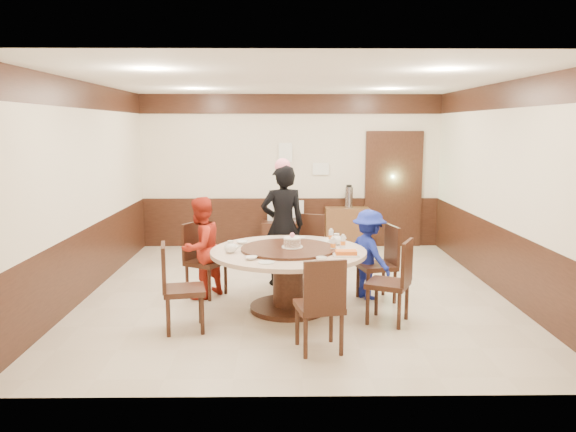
{
  "coord_description": "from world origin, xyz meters",
  "views": [
    {
      "loc": [
        -0.18,
        -7.37,
        2.22
      ],
      "look_at": [
        -0.1,
        -0.36,
        1.1
      ],
      "focal_mm": 35.0,
      "sensor_mm": 36.0,
      "label": 1
    }
  ],
  "objects_px": {
    "birthday_cake": "(292,242)",
    "side_cabinet": "(347,228)",
    "person_blue": "(369,254)",
    "thermos": "(349,197)",
    "banquet_table": "(288,267)",
    "person_standing": "(283,225)",
    "person_red": "(201,248)",
    "tv_stand": "(285,235)",
    "shrimp_platter": "(346,253)",
    "television": "(285,211)"
  },
  "relations": [
    {
      "from": "person_standing",
      "to": "tv_stand",
      "type": "relative_size",
      "value": 2.0
    },
    {
      "from": "person_red",
      "to": "side_cabinet",
      "type": "xyz_separation_m",
      "value": [
        2.26,
        3.01,
        -0.29
      ]
    },
    {
      "from": "person_red",
      "to": "shrimp_platter",
      "type": "bearing_deg",
      "value": 96.78
    },
    {
      "from": "banquet_table",
      "to": "television",
      "type": "distance_m",
      "value": 3.52
    },
    {
      "from": "banquet_table",
      "to": "television",
      "type": "relative_size",
      "value": 2.8
    },
    {
      "from": "birthday_cake",
      "to": "side_cabinet",
      "type": "height_order",
      "value": "birthday_cake"
    },
    {
      "from": "banquet_table",
      "to": "television",
      "type": "xyz_separation_m",
      "value": [
        -0.01,
        3.51,
        0.16
      ]
    },
    {
      "from": "person_standing",
      "to": "tv_stand",
      "type": "distance_m",
      "value": 2.45
    },
    {
      "from": "shrimp_platter",
      "to": "television",
      "type": "bearing_deg",
      "value": 99.93
    },
    {
      "from": "person_standing",
      "to": "person_blue",
      "type": "distance_m",
      "value": 1.33
    },
    {
      "from": "banquet_table",
      "to": "person_red",
      "type": "bearing_deg",
      "value": 154.9
    },
    {
      "from": "banquet_table",
      "to": "thermos",
      "type": "xyz_separation_m",
      "value": [
        1.15,
        3.54,
        0.41
      ]
    },
    {
      "from": "birthday_cake",
      "to": "thermos",
      "type": "xyz_separation_m",
      "value": [
        1.11,
        3.54,
        0.1
      ]
    },
    {
      "from": "banquet_table",
      "to": "tv_stand",
      "type": "relative_size",
      "value": 2.21
    },
    {
      "from": "person_standing",
      "to": "person_red",
      "type": "relative_size",
      "value": 1.28
    },
    {
      "from": "person_standing",
      "to": "shrimp_platter",
      "type": "height_order",
      "value": "person_standing"
    },
    {
      "from": "birthday_cake",
      "to": "side_cabinet",
      "type": "xyz_separation_m",
      "value": [
        1.08,
        3.54,
        -0.47
      ]
    },
    {
      "from": "birthday_cake",
      "to": "television",
      "type": "distance_m",
      "value": 3.51
    },
    {
      "from": "person_standing",
      "to": "television",
      "type": "bearing_deg",
      "value": -101.78
    },
    {
      "from": "thermos",
      "to": "side_cabinet",
      "type": "bearing_deg",
      "value": 180.0
    },
    {
      "from": "person_red",
      "to": "birthday_cake",
      "type": "bearing_deg",
      "value": 98.27
    },
    {
      "from": "person_standing",
      "to": "shrimp_platter",
      "type": "xyz_separation_m",
      "value": [
        0.72,
        -1.46,
        -0.07
      ]
    },
    {
      "from": "banquet_table",
      "to": "thermos",
      "type": "relative_size",
      "value": 4.94
    },
    {
      "from": "banquet_table",
      "to": "tv_stand",
      "type": "xyz_separation_m",
      "value": [
        -0.01,
        3.51,
        -0.28
      ]
    },
    {
      "from": "television",
      "to": "thermos",
      "type": "relative_size",
      "value": 1.76
    },
    {
      "from": "birthday_cake",
      "to": "television",
      "type": "bearing_deg",
      "value": 90.97
    },
    {
      "from": "person_red",
      "to": "person_blue",
      "type": "distance_m",
      "value": 2.18
    },
    {
      "from": "banquet_table",
      "to": "person_standing",
      "type": "bearing_deg",
      "value": 93.21
    },
    {
      "from": "birthday_cake",
      "to": "shrimp_platter",
      "type": "relative_size",
      "value": 0.85
    },
    {
      "from": "person_red",
      "to": "tv_stand",
      "type": "bearing_deg",
      "value": -168.36
    },
    {
      "from": "person_blue",
      "to": "thermos",
      "type": "distance_m",
      "value": 3.1
    },
    {
      "from": "television",
      "to": "birthday_cake",
      "type": "bearing_deg",
      "value": 98.18
    },
    {
      "from": "shrimp_platter",
      "to": "person_blue",
      "type": "bearing_deg",
      "value": 63.59
    },
    {
      "from": "person_red",
      "to": "thermos",
      "type": "height_order",
      "value": "person_red"
    },
    {
      "from": "side_cabinet",
      "to": "thermos",
      "type": "height_order",
      "value": "thermos"
    },
    {
      "from": "tv_stand",
      "to": "side_cabinet",
      "type": "xyz_separation_m",
      "value": [
        1.14,
        0.03,
        0.12
      ]
    },
    {
      "from": "banquet_table",
      "to": "person_red",
      "type": "height_order",
      "value": "person_red"
    },
    {
      "from": "tv_stand",
      "to": "thermos",
      "type": "bearing_deg",
      "value": 1.47
    },
    {
      "from": "television",
      "to": "person_blue",
      "type": "bearing_deg",
      "value": 116.43
    },
    {
      "from": "shrimp_platter",
      "to": "television",
      "type": "xyz_separation_m",
      "value": [
        -0.67,
        3.83,
        -0.09
      ]
    },
    {
      "from": "side_cabinet",
      "to": "thermos",
      "type": "distance_m",
      "value": 0.57
    },
    {
      "from": "person_blue",
      "to": "shrimp_platter",
      "type": "distance_m",
      "value": 0.9
    },
    {
      "from": "banquet_table",
      "to": "person_standing",
      "type": "relative_size",
      "value": 1.1
    },
    {
      "from": "birthday_cake",
      "to": "television",
      "type": "relative_size",
      "value": 0.38
    },
    {
      "from": "birthday_cake",
      "to": "thermos",
      "type": "height_order",
      "value": "thermos"
    },
    {
      "from": "person_standing",
      "to": "person_blue",
      "type": "xyz_separation_m",
      "value": [
        1.11,
        -0.68,
        -0.27
      ]
    },
    {
      "from": "birthday_cake",
      "to": "shrimp_platter",
      "type": "xyz_separation_m",
      "value": [
        0.61,
        -0.33,
        -0.06
      ]
    },
    {
      "from": "side_cabinet",
      "to": "thermos",
      "type": "relative_size",
      "value": 2.11
    },
    {
      "from": "television",
      "to": "tv_stand",
      "type": "bearing_deg",
      "value": -172.79
    },
    {
      "from": "person_standing",
      "to": "side_cabinet",
      "type": "xyz_separation_m",
      "value": [
        1.19,
        2.4,
        -0.47
      ]
    }
  ]
}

